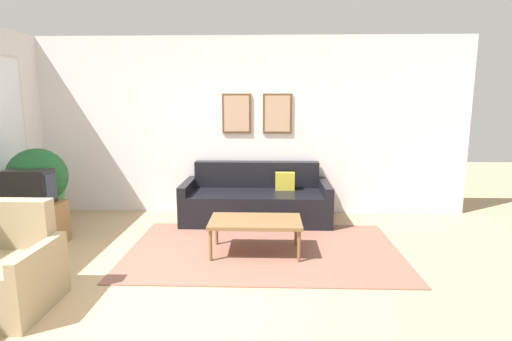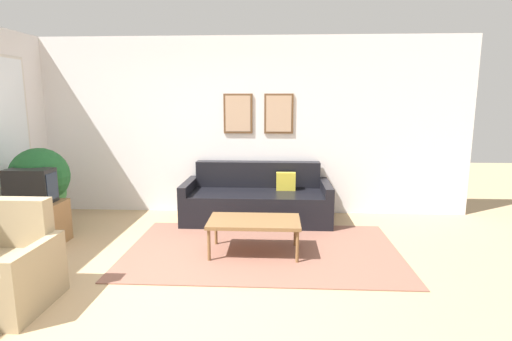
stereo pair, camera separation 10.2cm
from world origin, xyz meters
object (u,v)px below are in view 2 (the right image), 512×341
Objects in this scene: tv at (30,186)px; couch at (257,201)px; armchair at (0,273)px; potted_plant_tall at (40,178)px; coffee_table at (254,223)px.

couch is at bearing 22.79° from tv.
armchair is 2.04m from potted_plant_tall.
tv is 0.61× the size of armchair.
couch is 3.33m from armchair.
armchair is (-2.08, -2.60, 0.01)m from couch.
couch is at bearing 91.38° from coffee_table.
coffee_table is 1.92× the size of tv.
armchair is (0.61, -1.47, -0.44)m from tv.
tv reaches higher than armchair.
coffee_table is 2.91m from potted_plant_tall.
tv is at bearing -73.58° from potted_plant_tall.
potted_plant_tall is at bearing -165.09° from couch.
tv is 0.48× the size of potted_plant_tall.
couch is 3.88× the size of tv.
potted_plant_tall is (-0.11, 0.38, 0.02)m from tv.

